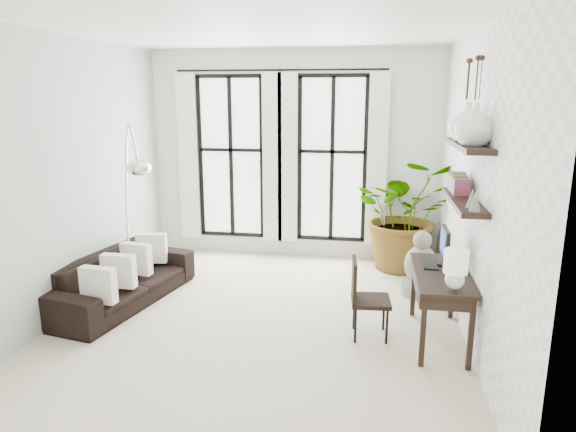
% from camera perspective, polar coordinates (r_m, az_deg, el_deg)
% --- Properties ---
extents(floor, '(5.00, 5.00, 0.00)m').
position_cam_1_polar(floor, '(6.07, -3.01, -11.25)').
color(floor, beige).
rests_on(floor, ground).
extents(ceiling, '(5.00, 5.00, 0.00)m').
position_cam_1_polar(ceiling, '(5.56, -3.43, 20.28)').
color(ceiling, white).
rests_on(ceiling, wall_back).
extents(wall_left, '(0.00, 5.00, 5.00)m').
position_cam_1_polar(wall_left, '(6.47, -23.12, 4.04)').
color(wall_left, '#A0B2A6').
rests_on(wall_left, floor).
extents(wall_right, '(0.00, 5.00, 5.00)m').
position_cam_1_polar(wall_right, '(5.57, 20.06, 2.96)').
color(wall_right, white).
rests_on(wall_right, floor).
extents(wall_back, '(4.50, 0.00, 4.50)m').
position_cam_1_polar(wall_back, '(8.04, 0.66, 6.74)').
color(wall_back, white).
rests_on(wall_back, floor).
extents(windows, '(3.26, 0.13, 2.65)m').
position_cam_1_polar(windows, '(8.00, -0.84, 6.42)').
color(windows, white).
rests_on(windows, wall_back).
extents(wall_shelves, '(0.25, 1.30, 0.60)m').
position_cam_1_polar(wall_shelves, '(5.34, 19.06, 4.01)').
color(wall_shelves, black).
rests_on(wall_shelves, wall_right).
extents(sofa, '(1.22, 2.22, 0.61)m').
position_cam_1_polar(sofa, '(6.70, -18.02, -6.67)').
color(sofa, black).
rests_on(sofa, floor).
extents(throw_pillows, '(0.40, 1.52, 0.40)m').
position_cam_1_polar(throw_pillows, '(6.60, -17.37, -5.17)').
color(throw_pillows, beige).
rests_on(throw_pillows, sofa).
extents(plant, '(1.67, 1.50, 1.65)m').
position_cam_1_polar(plant, '(7.69, 12.93, 0.24)').
color(plant, '#2D7228').
rests_on(plant, floor).
extents(desk, '(0.54, 1.28, 1.15)m').
position_cam_1_polar(desk, '(5.47, 16.70, -6.63)').
color(desk, black).
rests_on(desk, floor).
extents(desk_chair, '(0.43, 0.43, 0.85)m').
position_cam_1_polar(desk_chair, '(5.52, 8.39, -8.50)').
color(desk_chair, black).
rests_on(desk_chair, floor).
extents(arc_lamp, '(0.71, 0.71, 2.19)m').
position_cam_1_polar(arc_lamp, '(6.55, -17.08, 5.00)').
color(arc_lamp, silver).
rests_on(arc_lamp, floor).
extents(buddha, '(0.47, 0.47, 0.85)m').
position_cam_1_polar(buddha, '(6.83, 14.53, -5.63)').
color(buddha, gray).
rests_on(buddha, floor).
extents(vase_a, '(0.37, 0.37, 0.38)m').
position_cam_1_polar(vase_a, '(5.00, 20.07, 9.57)').
color(vase_a, white).
rests_on(vase_a, shelf_upper).
extents(vase_b, '(0.37, 0.37, 0.38)m').
position_cam_1_polar(vase_b, '(5.39, 19.30, 9.85)').
color(vase_b, white).
rests_on(vase_b, shelf_upper).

